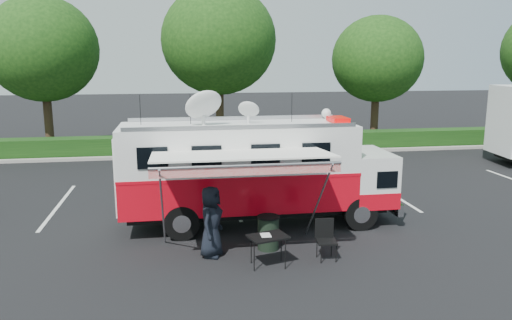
% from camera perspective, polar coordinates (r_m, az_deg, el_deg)
% --- Properties ---
extents(ground_plane, '(120.00, 120.00, 0.00)m').
position_cam_1_polar(ground_plane, '(15.42, 0.30, -7.30)').
color(ground_plane, black).
rests_on(ground_plane, ground).
extents(back_border, '(60.00, 6.14, 8.87)m').
position_cam_1_polar(back_border, '(27.54, -1.81, 11.56)').
color(back_border, '#9E998E').
rests_on(back_border, ground_plane).
extents(stall_lines, '(24.12, 5.50, 0.01)m').
position_cam_1_polar(stall_lines, '(18.20, -2.82, -4.36)').
color(stall_lines, silver).
rests_on(stall_lines, ground_plane).
extents(command_truck, '(8.24, 2.27, 3.96)m').
position_cam_1_polar(command_truck, '(14.95, 0.03, -1.16)').
color(command_truck, black).
rests_on(command_truck, ground_plane).
extents(awning, '(4.50, 2.35, 2.72)m').
position_cam_1_polar(awning, '(12.39, -1.59, 0.19)').
color(awning, white).
rests_on(awning, ground_plane).
extents(person, '(0.90, 1.06, 1.84)m').
position_cam_1_polar(person, '(13.10, -5.07, -10.84)').
color(person, black).
rests_on(person, ground_plane).
extents(folding_table, '(1.06, 0.88, 0.78)m').
position_cam_1_polar(folding_table, '(12.18, 1.39, -8.86)').
color(folding_table, black).
rests_on(folding_table, ground_plane).
extents(folding_chair, '(0.53, 0.55, 1.02)m').
position_cam_1_polar(folding_chair, '(12.82, 7.94, -8.53)').
color(folding_chair, black).
rests_on(folding_chair, ground_plane).
extents(trash_bin, '(0.61, 0.61, 0.91)m').
position_cam_1_polar(trash_bin, '(13.34, 1.41, -8.28)').
color(trash_bin, black).
rests_on(trash_bin, ground_plane).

